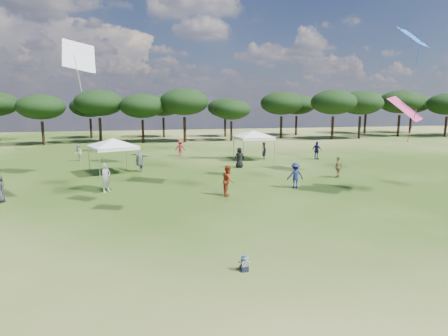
# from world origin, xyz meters

# --- Properties ---
(ground) EXTENTS (140.00, 140.00, 0.00)m
(ground) POSITION_xyz_m (0.00, 0.00, 0.00)
(ground) COLOR #355218
(ground) RESTS_ON ground
(tree_line) EXTENTS (108.78, 17.63, 7.77)m
(tree_line) POSITION_xyz_m (2.39, 47.41, 5.42)
(tree_line) COLOR black
(tree_line) RESTS_ON ground
(tent_left) EXTENTS (6.11, 6.11, 3.11)m
(tent_left) POSITION_xyz_m (-5.13, 20.96, 2.68)
(tent_left) COLOR gray
(tent_left) RESTS_ON ground
(tent_right) EXTENTS (6.63, 6.63, 3.20)m
(tent_right) POSITION_xyz_m (7.73, 25.56, 2.77)
(tent_right) COLOR gray
(tent_right) RESTS_ON ground
(toddler) EXTENTS (0.38, 0.42, 0.56)m
(toddler) POSITION_xyz_m (0.12, 2.00, 0.25)
(toddler) COLOR #151D30
(toddler) RESTS_ON ground
(festival_crowd) EXTENTS (28.40, 18.92, 1.91)m
(festival_crowd) POSITION_xyz_m (-0.90, 19.83, 0.87)
(festival_crowd) COLOR #2C2C30
(festival_crowd) RESTS_ON ground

